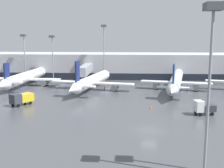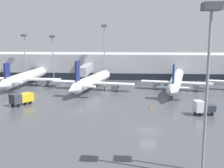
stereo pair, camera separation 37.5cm
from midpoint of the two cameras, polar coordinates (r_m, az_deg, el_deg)
name	(u,v)px [view 2 (the right image)]	position (r m, az deg, el deg)	size (l,w,h in m)	color
ground_plane	(148,130)	(47.30, 7.63, -9.31)	(320.00, 320.00, 0.00)	#424449
terminal_building	(139,65)	(107.10, 5.56, 3.78)	(160.00, 31.87, 9.00)	#B2B2B7
parked_jet_0	(26,77)	(92.44, -16.90, 1.31)	(21.83, 36.98, 8.30)	silver
parked_jet_1	(176,81)	(83.07, 13.02, 0.66)	(20.38, 38.89, 8.75)	silver
parked_jet_4	(92,81)	(81.47, -3.95, 0.62)	(24.65, 33.32, 9.27)	white
service_truck_0	(21,98)	(66.34, -17.79, -2.73)	(4.55, 5.55, 2.80)	gold
service_truck_1	(203,107)	(58.28, 18.20, -4.52)	(4.35, 2.90, 2.88)	#2D333D
traffic_cone_2	(150,107)	(61.20, 7.96, -4.59)	(0.42, 0.42, 0.72)	orange
apron_light_mast_0	(53,44)	(99.09, -11.86, 7.88)	(1.80, 1.80, 15.73)	gray
apron_light_mast_1	(24,44)	(102.83, -17.26, 7.85)	(1.80, 1.80, 16.07)	gray
apron_light_mast_5	(104,37)	(96.56, -1.47, 9.49)	(1.80, 1.80, 19.24)	gray
apron_light_mast_7	(210,43)	(30.52, 19.56, 7.94)	(1.80, 1.80, 18.63)	gray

